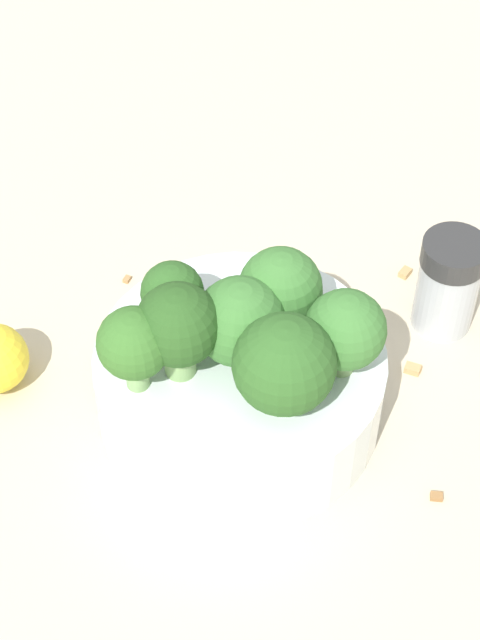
% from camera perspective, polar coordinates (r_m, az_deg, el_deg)
% --- Properties ---
extents(ground_plane, '(3.00, 3.00, 0.00)m').
position_cam_1_polar(ground_plane, '(0.65, 0.00, -4.82)').
color(ground_plane, beige).
extents(bowl, '(0.17, 0.17, 0.05)m').
position_cam_1_polar(bowl, '(0.63, 0.00, -3.43)').
color(bowl, silver).
rests_on(bowl, ground_plane).
extents(broccoli_floret_0, '(0.05, 0.05, 0.06)m').
position_cam_1_polar(broccoli_floret_0, '(0.58, -3.33, -0.38)').
color(broccoli_floret_0, '#84AD66').
rests_on(broccoli_floret_0, bowl).
extents(broccoli_floret_1, '(0.05, 0.05, 0.06)m').
position_cam_1_polar(broccoli_floret_1, '(0.59, -0.04, -0.22)').
color(broccoli_floret_1, '#8EB770').
rests_on(broccoli_floret_1, bowl).
extents(broccoli_floret_2, '(0.05, 0.05, 0.06)m').
position_cam_1_polar(broccoli_floret_2, '(0.59, 5.63, -0.60)').
color(broccoli_floret_2, '#7A9E5B').
rests_on(broccoli_floret_2, bowl).
extents(broccoli_floret_3, '(0.04, 0.04, 0.05)m').
position_cam_1_polar(broccoli_floret_3, '(0.60, -3.62, 1.31)').
color(broccoli_floret_3, '#7A9E5B').
rests_on(broccoli_floret_3, bowl).
extents(broccoli_floret_4, '(0.05, 0.05, 0.06)m').
position_cam_1_polar(broccoli_floret_4, '(0.61, 2.17, 1.63)').
color(broccoli_floret_4, '#8EB770').
rests_on(broccoli_floret_4, bowl).
extents(broccoli_floret_5, '(0.06, 0.06, 0.06)m').
position_cam_1_polar(broccoli_floret_5, '(0.57, 2.38, -2.42)').
color(broccoli_floret_5, '#84AD66').
rests_on(broccoli_floret_5, bowl).
extents(broccoli_floret_6, '(0.04, 0.04, 0.06)m').
position_cam_1_polar(broccoli_floret_6, '(0.58, -5.68, -1.33)').
color(broccoli_floret_6, '#84AD66').
rests_on(broccoli_floret_6, bowl).
extents(pepper_shaker, '(0.04, 0.04, 0.07)m').
position_cam_1_polar(pepper_shaker, '(0.69, 11.04, 1.92)').
color(pepper_shaker, '#B2B7BC').
rests_on(pepper_shaker, ground_plane).
extents(almond_crumb_0, '(0.01, 0.01, 0.01)m').
position_cam_1_polar(almond_crumb_0, '(0.73, 8.81, 2.63)').
color(almond_crumb_0, tan).
rests_on(almond_crumb_0, ground_plane).
extents(almond_crumb_1, '(0.01, 0.01, 0.01)m').
position_cam_1_polar(almond_crumb_1, '(0.73, -6.06, 2.25)').
color(almond_crumb_1, '#AD7F4C').
rests_on(almond_crumb_1, ground_plane).
extents(almond_crumb_2, '(0.01, 0.01, 0.01)m').
position_cam_1_polar(almond_crumb_2, '(0.68, 9.21, -2.46)').
color(almond_crumb_2, tan).
rests_on(almond_crumb_2, ground_plane).
extents(almond_crumb_3, '(0.01, 0.01, 0.01)m').
position_cam_1_polar(almond_crumb_3, '(0.68, 9.44, -2.50)').
color(almond_crumb_3, tan).
rests_on(almond_crumb_3, ground_plane).
extents(almond_crumb_4, '(0.01, 0.01, 0.01)m').
position_cam_1_polar(almond_crumb_4, '(0.63, 10.46, -9.15)').
color(almond_crumb_4, olive).
rests_on(almond_crumb_4, ground_plane).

